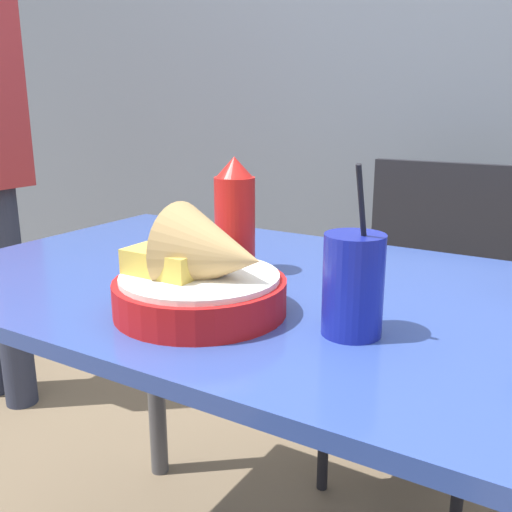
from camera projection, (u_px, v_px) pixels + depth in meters
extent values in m
cube|color=slate|center=(469.00, 20.00, 1.81)|extent=(7.00, 0.06, 2.60)
cube|color=#334C9E|center=(283.00, 292.00, 0.95)|extent=(1.25, 0.72, 0.02)
cylinder|color=#4C4C51|center=(155.00, 357.00, 1.58)|extent=(0.05, 0.05, 0.73)
cylinder|color=black|center=(324.00, 419.00, 1.55)|extent=(0.03, 0.03, 0.44)
cylinder|color=black|center=(461.00, 460.00, 1.37)|extent=(0.03, 0.03, 0.44)
cylinder|color=black|center=(371.00, 368.00, 1.84)|extent=(0.03, 0.03, 0.44)
cylinder|color=black|center=(489.00, 397.00, 1.66)|extent=(0.03, 0.03, 0.44)
cube|color=black|center=(415.00, 332.00, 1.55)|extent=(0.40, 0.40, 0.02)
cube|color=black|center=(440.00, 238.00, 1.64)|extent=(0.40, 0.03, 0.43)
cylinder|color=red|center=(200.00, 296.00, 0.82)|extent=(0.25, 0.25, 0.05)
cylinder|color=white|center=(200.00, 277.00, 0.82)|extent=(0.23, 0.23, 0.01)
cone|color=tan|center=(217.00, 255.00, 0.79)|extent=(0.14, 0.14, 0.14)
cube|color=#E5C14C|center=(170.00, 262.00, 0.82)|extent=(0.11, 0.09, 0.04)
cylinder|color=red|center=(235.00, 225.00, 1.01)|extent=(0.07, 0.07, 0.17)
cone|color=red|center=(234.00, 167.00, 0.98)|extent=(0.06, 0.06, 0.04)
cylinder|color=#192399|center=(353.00, 285.00, 0.74)|extent=(0.08, 0.08, 0.13)
cylinder|color=black|center=(353.00, 293.00, 0.74)|extent=(0.07, 0.07, 0.11)
cylinder|color=black|center=(364.00, 241.00, 0.71)|extent=(0.01, 0.07, 0.20)
cylinder|color=#2D3347|center=(11.00, 300.00, 1.96)|extent=(0.11, 0.11, 0.78)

